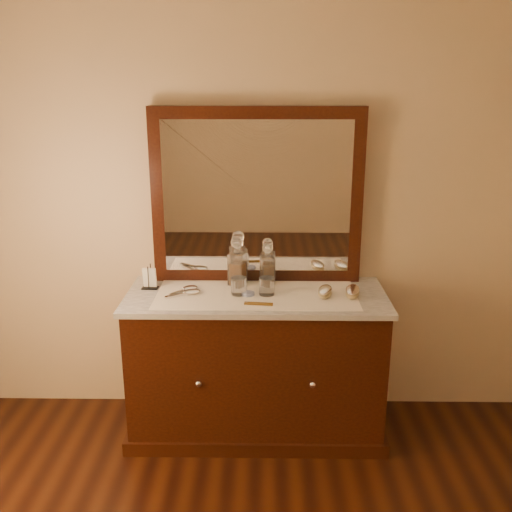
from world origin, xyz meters
The scene contains 19 objects.
room_shell centered at (0.00, 0.00, 1.40)m, with size 8.50×9.00×2.80m.
dresser_cabinet centered at (0.00, 1.96, 0.41)m, with size 1.40×0.55×0.82m, color black.
dresser_plinth centered at (0.00, 1.96, 0.04)m, with size 1.46×0.59×0.08m, color black.
knob_left centered at (-0.30, 1.67, 0.45)m, with size 0.04×0.04×0.04m, color silver.
knob_right centered at (0.30, 1.67, 0.45)m, with size 0.04×0.04×0.04m, color silver.
marble_top centered at (0.00, 1.96, 0.83)m, with size 1.44×0.59×0.03m, color silver.
mirror_frame centered at (0.00, 2.20, 1.35)m, with size 1.20×0.08×1.00m, color black.
mirror_glass centered at (0.00, 2.17, 1.35)m, with size 1.06×0.01×0.86m, color white.
lace_runner centered at (0.00, 1.94, 0.85)m, with size 1.10×0.45×0.00m, color silver.
pin_dish centered at (-0.05, 1.93, 0.86)m, with size 0.08×0.08×0.01m, color silver.
comb centered at (0.01, 1.79, 0.86)m, with size 0.15×0.03×0.01m, color brown.
napkin_rack centered at (-0.61, 2.03, 0.91)m, with size 0.10×0.06×0.14m.
decanter_left centered at (-0.11, 2.10, 0.97)m, with size 0.11×0.11×0.29m.
decanter_right centered at (0.06, 2.11, 0.95)m, with size 0.09×0.09×0.25m.
brush_near centered at (0.38, 1.93, 0.88)m, with size 0.11×0.18×0.04m.
brush_far centered at (0.53, 1.93, 0.88)m, with size 0.11×0.18×0.05m.
hand_mirror_outer centered at (-0.39, 2.00, 0.86)m, with size 0.16×0.18×0.02m.
hand_mirror_inner centered at (-0.37, 1.94, 0.86)m, with size 0.20×0.16×0.02m.
tumblers centered at (-0.02, 1.94, 0.90)m, with size 0.24×0.09×0.10m.
Camera 1 is at (0.04, -0.94, 1.96)m, focal length 39.23 mm.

